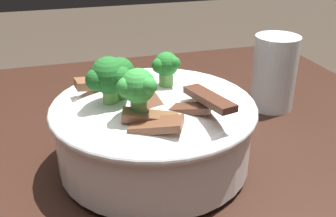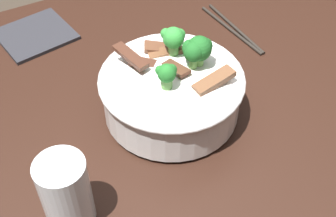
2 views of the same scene
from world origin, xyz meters
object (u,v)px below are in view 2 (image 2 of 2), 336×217
(rice_bowl, at_px, (172,88))
(chopsticks_pair, at_px, (233,29))
(drinking_glass, at_px, (67,196))
(folded_napkin, at_px, (36,35))

(rice_bowl, height_order, chopsticks_pair, rice_bowl)
(rice_bowl, bearing_deg, drinking_glass, -153.83)
(chopsticks_pair, relative_size, folded_napkin, 1.40)
(rice_bowl, bearing_deg, chopsticks_pair, 32.87)
(rice_bowl, xyz_separation_m, chopsticks_pair, (0.24, 0.16, -0.06))
(rice_bowl, distance_m, chopsticks_pair, 0.30)
(rice_bowl, relative_size, drinking_glass, 2.05)
(drinking_glass, relative_size, folded_napkin, 0.84)
(rice_bowl, relative_size, folded_napkin, 1.71)
(folded_napkin, bearing_deg, rice_bowl, -66.78)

